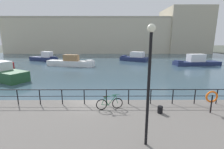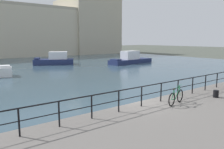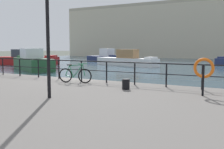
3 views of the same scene
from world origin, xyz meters
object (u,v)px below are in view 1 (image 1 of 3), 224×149
Objects in this scene: moored_cabin_cruiser at (135,57)px; moored_red_daysailer at (2,73)px; life_ring_stand at (212,97)px; moored_green_narrowboat at (45,58)px; moored_white_yacht at (71,62)px; quay_lamp_post at (149,73)px; moored_blue_motorboat at (196,61)px; parked_bicycle at (110,103)px; mooring_bollard at (160,110)px; harbor_building at (125,35)px.

moored_red_daysailer is (-20.04, -18.40, 0.06)m from moored_cabin_cruiser.
moored_green_narrowboat is at bearing 126.67° from life_ring_stand.
moored_white_yacht reaches higher than moored_cabin_cruiser.
moored_white_yacht is at bearing 110.27° from quay_lamp_post.
moored_white_yacht is 27.16m from quay_lamp_post.
moored_blue_motorboat is at bearing 10.88° from moored_green_narrowboat.
parked_bicycle is at bearing -57.07° from moored_white_yacht.
moored_cabin_cruiser is at bearing 82.58° from quay_lamp_post.
mooring_bollard is (-14.16, -23.27, 0.22)m from moored_blue_motorboat.
moored_blue_motorboat is at bearing 59.21° from quay_lamp_post.
harbor_building is at bearing 90.62° from life_ring_stand.
moored_white_yacht is 11.06m from moored_green_narrowboat.
quay_lamp_post is at bearing -116.51° from mooring_bollard.
moored_red_daysailer reaches higher than moored_cabin_cruiser.
life_ring_stand is at bearing -44.48° from moored_white_yacht.
life_ring_stand is at bearing -89.38° from harbor_building.
parked_bicycle is 6.30m from life_ring_stand.
harbor_building reaches higher than quay_lamp_post.
moored_white_yacht reaches higher than parked_bicycle.
moored_cabin_cruiser is 0.76× the size of moored_blue_motorboat.
harbor_building is 34.80m from moored_blue_motorboat.
moored_red_daysailer is 5.72× the size of life_ring_stand.
mooring_bollard is at bearing -92.61° from harbor_building.
moored_white_yacht is at bearing -20.76° from moored_green_narrowboat.
moored_cabin_cruiser is 13.19m from moored_blue_motorboat.
moored_green_narrowboat is 5.23× the size of life_ring_stand.
quay_lamp_post is at bearing -93.95° from harbor_building.
moored_cabin_cruiser is at bearing 84.70° from mooring_bollard.
moored_red_daysailer is at bearing 146.26° from mooring_bollard.
life_ring_stand reaches higher than mooring_bollard.
moored_red_daysailer is 18.15× the size of mooring_bollard.
mooring_bollard is (-2.78, -29.93, 0.18)m from moored_cabin_cruiser.
parked_bicycle is at bearing -39.50° from moored_green_narrowboat.
parked_bicycle is (-17.28, -22.69, 0.39)m from moored_blue_motorboat.
moored_cabin_cruiser is 0.89× the size of moored_red_daysailer.
moored_cabin_cruiser reaches higher than mooring_bollard.
moored_blue_motorboat is (25.02, 1.01, 0.01)m from moored_white_yacht.
harbor_building is 58.80m from quay_lamp_post.
life_ring_stand is at bearing 179.27° from moored_red_daysailer.
moored_green_narrowboat is 18.32m from moored_red_daysailer.
moored_red_daysailer is 23.41m from life_ring_stand.
moored_white_yacht is 1.01× the size of moored_blue_motorboat.
moored_red_daysailer is at bearing 70.56° from moored_cabin_cruiser.
harbor_building reaches higher than mooring_bollard.
moored_cabin_cruiser is at bearing 22.40° from moored_green_narrowboat.
mooring_bollard is 0.31× the size of life_ring_stand.
moored_blue_motorboat is 30.79m from quay_lamp_post.
moored_green_narrowboat is at bearing 122.51° from mooring_bollard.
moored_blue_motorboat is 25.70m from life_ring_stand.
moored_red_daysailer reaches higher than moored_white_yacht.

